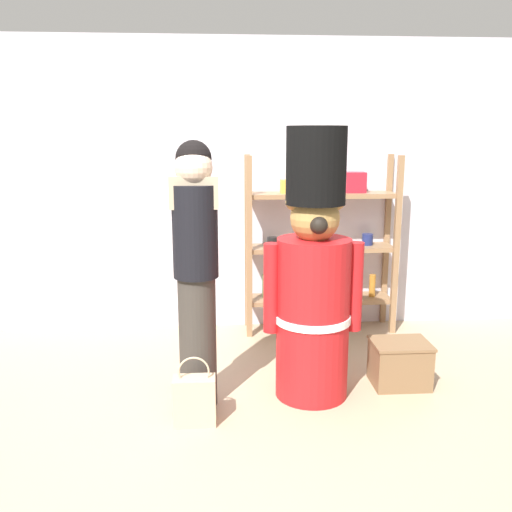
% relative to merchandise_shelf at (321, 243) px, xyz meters
% --- Properties ---
extents(ground_plane, '(6.40, 6.40, 0.00)m').
position_rel_merchandise_shelf_xyz_m(ground_plane, '(-0.84, -1.98, -0.81)').
color(ground_plane, tan).
extents(back_wall, '(6.40, 0.12, 2.60)m').
position_rel_merchandise_shelf_xyz_m(back_wall, '(-0.84, 0.22, 0.49)').
color(back_wall, silver).
rests_on(back_wall, ground_plane).
extents(merchandise_shelf, '(1.35, 0.35, 1.60)m').
position_rel_merchandise_shelf_xyz_m(merchandise_shelf, '(0.00, 0.00, 0.00)').
color(merchandise_shelf, '#93704C').
rests_on(merchandise_shelf, ground_plane).
extents(teddy_bear_guard, '(0.67, 0.51, 1.82)m').
position_rel_merchandise_shelf_xyz_m(teddy_bear_guard, '(-0.30, -1.31, 0.00)').
color(teddy_bear_guard, red).
rests_on(teddy_bear_guard, ground_plane).
extents(person_shopper, '(0.30, 0.29, 1.74)m').
position_rel_merchandise_shelf_xyz_m(person_shopper, '(-1.07, -1.39, 0.15)').
color(person_shopper, '#38332D').
rests_on(person_shopper, ground_plane).
extents(shopping_bag, '(0.26, 0.14, 0.44)m').
position_rel_merchandise_shelf_xyz_m(shopping_bag, '(-1.09, -1.66, -0.65)').
color(shopping_bag, '#C1AD89').
rests_on(shopping_bag, ground_plane).
extents(display_crate, '(0.41, 0.32, 0.32)m').
position_rel_merchandise_shelf_xyz_m(display_crate, '(0.36, -1.21, -0.65)').
color(display_crate, brown).
rests_on(display_crate, ground_plane).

